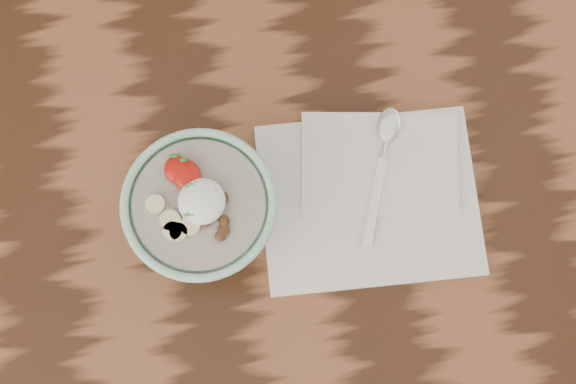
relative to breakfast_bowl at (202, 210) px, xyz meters
The scene contains 4 objects.
table 25.08cm from the breakfast_bowl, 11.17° to the left, with size 160.00×90.00×75.00cm.
breakfast_bowl is the anchor object (origin of this frame).
napkin 21.54cm from the breakfast_bowl, ahead, with size 28.05×23.93×1.65cm.
spoon 24.53cm from the breakfast_bowl, 13.25° to the left, with size 8.27×17.67×0.95cm.
Camera 1 is at (-12.25, -23.19, 173.63)cm, focal length 50.00 mm.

